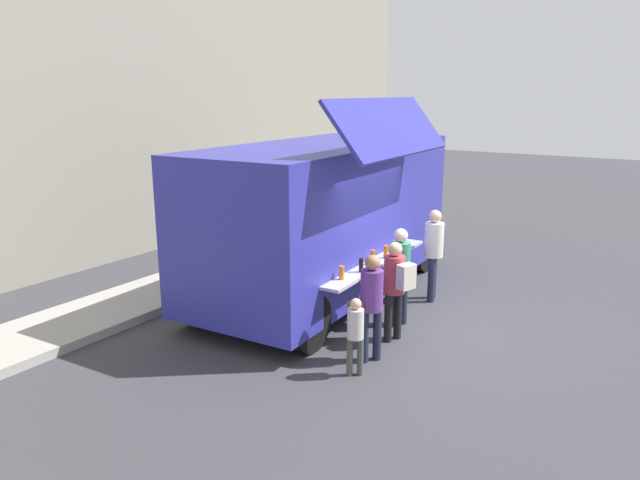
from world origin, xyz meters
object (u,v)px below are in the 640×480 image
trash_bin (339,216)px  customer_mid_with_backpack (396,282)px  customer_extra_browsing (434,247)px  child_near_queue (355,330)px  customer_front_ordering (399,269)px  customer_rear_waiting (371,299)px  food_truck_main (326,214)px

trash_bin → customer_mid_with_backpack: customer_mid_with_backpack is taller
customer_mid_with_backpack → customer_extra_browsing: 2.11m
child_near_queue → customer_front_ordering: bearing=-30.7°
customer_front_ordering → customer_extra_browsing: 1.48m
trash_bin → child_near_queue: 8.30m
trash_bin → customer_rear_waiting: customer_rear_waiting is taller
trash_bin → customer_front_ordering: bearing=-140.1°
trash_bin → customer_front_ordering: (-5.00, -4.18, 0.47)m
customer_rear_waiting → trash_bin: bearing=-22.6°
customer_mid_with_backpack → customer_rear_waiting: bearing=110.1°
customer_front_ordering → customer_rear_waiting: size_ratio=1.04×
customer_mid_with_backpack → customer_rear_waiting: (-0.85, -0.02, -0.03)m
trash_bin → customer_extra_browsing: (-3.52, -4.18, 0.51)m
customer_mid_with_backpack → trash_bin: bearing=-32.8°
food_truck_main → customer_front_ordering: bearing=-113.1°
child_near_queue → customer_extra_browsing: bearing=-34.3°
food_truck_main → trash_bin: bearing=25.7°
trash_bin → customer_rear_waiting: (-6.47, -4.44, 0.43)m
trash_bin → customer_extra_browsing: customer_extra_browsing is taller
food_truck_main → customer_front_ordering: 2.07m
customer_front_ordering → food_truck_main: bearing=2.2°
customer_front_ordering → customer_mid_with_backpack: bearing=134.0°
customer_mid_with_backpack → customer_extra_browsing: bearing=-64.4°
customer_extra_browsing → child_near_queue: (-3.46, -0.30, -0.36)m
customer_front_ordering → customer_mid_with_backpack: 0.66m
customer_front_ordering → customer_mid_with_backpack: customer_front_ordering is taller
customer_mid_with_backpack → child_near_queue: customer_mid_with_backpack is taller
customer_extra_browsing → child_near_queue: size_ratio=1.54×
customer_front_ordering → customer_extra_browsing: (1.48, 0.00, 0.05)m
customer_extra_browsing → customer_front_ordering: bearing=74.6°
trash_bin → customer_rear_waiting: bearing=-145.6°
customer_mid_with_backpack → child_near_queue: size_ratio=1.42×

